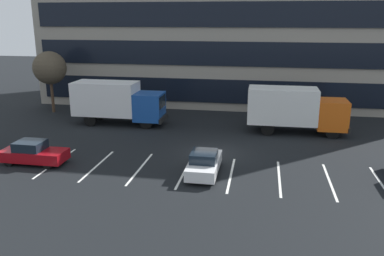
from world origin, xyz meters
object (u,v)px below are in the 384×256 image
(box_truck_orange, at_px, (295,108))
(sedan_maroon, at_px, (33,153))
(box_truck_blue, at_px, (117,101))
(bare_tree, at_px, (50,68))
(sedan_white, at_px, (204,163))

(box_truck_orange, relative_size, sedan_maroon, 1.90)
(box_truck_blue, xyz_separation_m, bare_tree, (-7.78, 3.15, 2.23))
(box_truck_blue, relative_size, sedan_maroon, 1.92)
(bare_tree, bearing_deg, box_truck_orange, -8.28)
(sedan_white, distance_m, bare_tree, 21.64)
(sedan_white, bearing_deg, bare_tree, 142.03)
(box_truck_blue, bearing_deg, sedan_white, -47.82)
(box_truck_blue, bearing_deg, box_truck_orange, -0.53)
(sedan_maroon, distance_m, sedan_white, 10.93)
(box_truck_orange, height_order, sedan_maroon, box_truck_orange)
(box_truck_orange, xyz_separation_m, box_truck_blue, (-14.81, 0.14, 0.02))
(box_truck_blue, distance_m, bare_tree, 8.68)
(box_truck_orange, distance_m, box_truck_blue, 14.81)
(box_truck_orange, xyz_separation_m, bare_tree, (-22.59, 3.29, 2.25))
(box_truck_blue, relative_size, bare_tree, 1.34)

